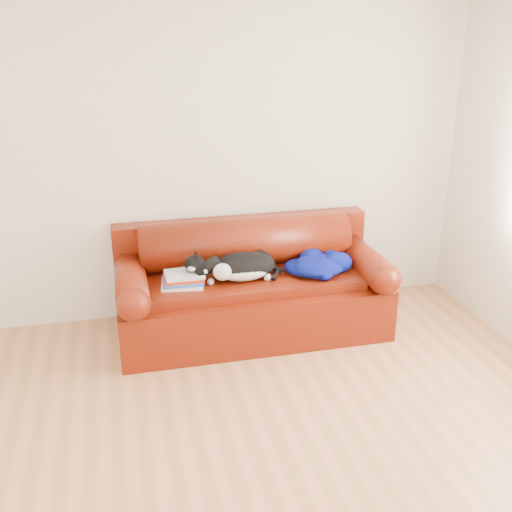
{
  "coord_description": "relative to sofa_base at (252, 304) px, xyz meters",
  "views": [
    {
      "loc": [
        -0.66,
        -2.72,
        2.33
      ],
      "look_at": [
        0.31,
        1.35,
        0.71
      ],
      "focal_mm": 42.0,
      "sensor_mm": 36.0,
      "label": 1
    }
  ],
  "objects": [
    {
      "name": "cat",
      "position": [
        -0.09,
        -0.09,
        0.36
      ],
      "size": [
        0.74,
        0.42,
        0.26
      ],
      "rotation": [
        0.0,
        0.0,
        0.31
      ],
      "color": "black",
      "rests_on": "sofa_base"
    },
    {
      "name": "room_shell",
      "position": [
        -0.19,
        -1.48,
        1.43
      ],
      "size": [
        4.52,
        4.02,
        2.61
      ],
      "color": "beige",
      "rests_on": "ground"
    },
    {
      "name": "sofa_base",
      "position": [
        0.0,
        0.0,
        0.0
      ],
      "size": [
        2.1,
        0.9,
        0.5
      ],
      "color": "#3A0205",
      "rests_on": "ground"
    },
    {
      "name": "sofa_back",
      "position": [
        0.0,
        0.24,
        0.3
      ],
      "size": [
        2.1,
        1.01,
        0.88
      ],
      "color": "#3A0205",
      "rests_on": "ground"
    },
    {
      "name": "blanket",
      "position": [
        0.52,
        -0.09,
        0.33
      ],
      "size": [
        0.62,
        0.51,
        0.16
      ],
      "rotation": [
        0.0,
        0.0,
        0.37
      ],
      "color": "#02084C",
      "rests_on": "sofa_base"
    },
    {
      "name": "book_stack",
      "position": [
        -0.55,
        -0.09,
        0.31
      ],
      "size": [
        0.34,
        0.27,
        0.1
      ],
      "rotation": [
        0.0,
        0.0,
        -0.05
      ],
      "color": "beige",
      "rests_on": "sofa_base"
    },
    {
      "name": "ground",
      "position": [
        -0.31,
        -1.49,
        -0.24
      ],
      "size": [
        4.5,
        4.5,
        0.0
      ],
      "primitive_type": "plane",
      "color": "#996B3D",
      "rests_on": "ground"
    }
  ]
}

